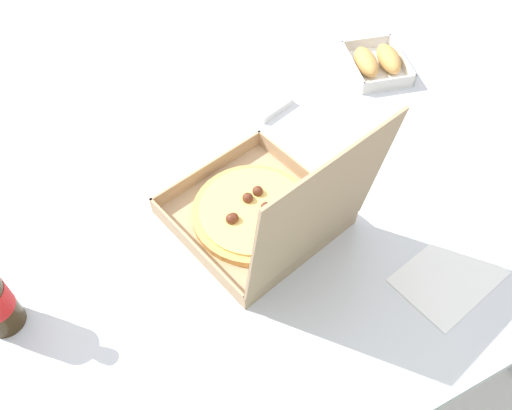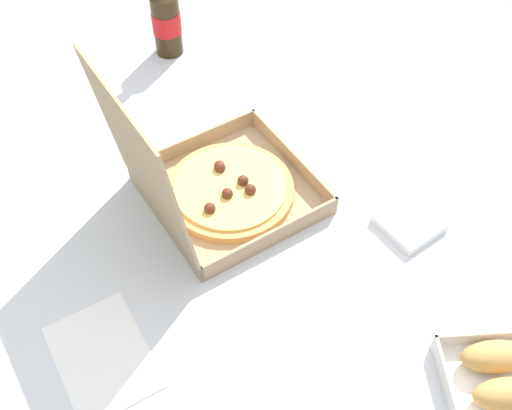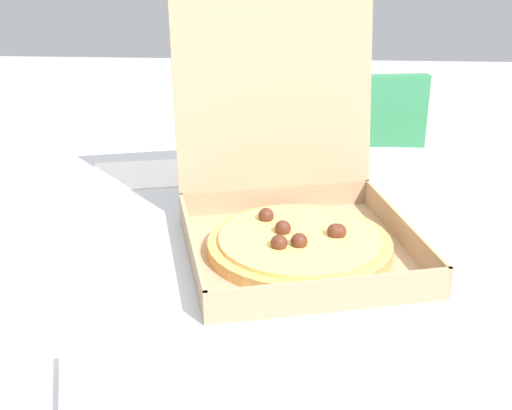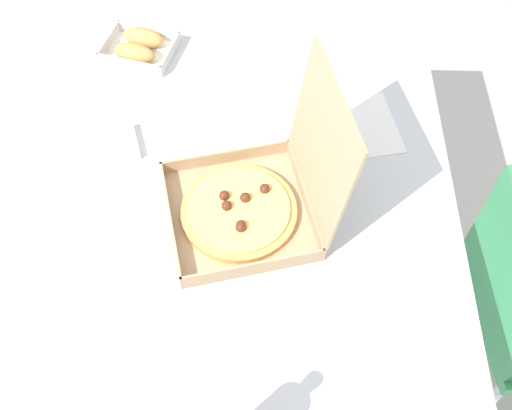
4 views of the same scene
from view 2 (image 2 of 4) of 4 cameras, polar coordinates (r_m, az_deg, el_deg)
ground_plane at (r=1.85m, az=-1.27°, el=-15.04°), size 10.00×10.00×0.00m
dining_table at (r=1.30m, az=-1.76°, el=-3.03°), size 1.42×1.01×0.70m
pizza_box_open at (r=1.24m, az=-3.80°, el=1.86°), size 0.40×0.43×0.36m
bread_side_box at (r=1.12m, az=21.93°, el=-14.63°), size 0.19×0.22×0.06m
cola_bottle at (r=1.62m, az=-8.53°, el=16.69°), size 0.07×0.07×0.22m
paper_menu at (r=1.11m, az=-14.11°, el=-13.55°), size 0.24×0.19×0.00m
napkin_pile at (r=1.27m, az=14.10°, el=-1.64°), size 0.14×0.14×0.02m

